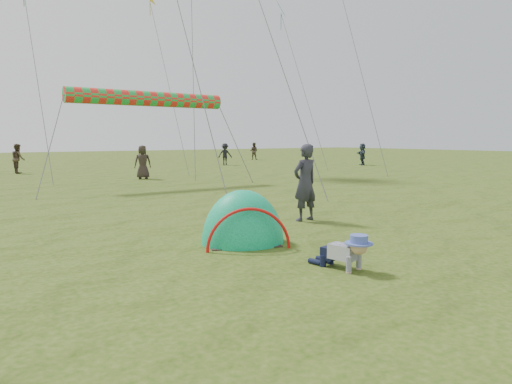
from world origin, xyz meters
TOP-DOWN VIEW (x-y plane):
  - ground at (0.00, 0.00)m, footprint 140.00×140.00m
  - crawling_toddler at (-0.25, 0.34)m, footprint 0.69×0.88m
  - popup_tent at (-0.58, 2.82)m, footprint 2.04×1.88m
  - standing_adult at (2.06, 4.00)m, footprint 0.72×0.49m
  - crowd_person_3 at (12.77, 25.69)m, footprint 1.22×0.93m
  - crowd_person_7 at (-1.57, 25.56)m, footprint 0.70×0.88m
  - crowd_person_10 at (3.10, 17.74)m, footprint 0.96×0.75m
  - crowd_person_11 at (21.45, 19.59)m, footprint 1.24×1.59m
  - crowd_person_13 at (19.61, 31.69)m, footprint 1.00×1.02m
  - rainbow_tube_kite at (2.10, 14.27)m, footprint 6.82×0.64m
  - diamond_kite_4 at (15.02, 21.65)m, footprint 1.22×1.22m

SIDE VIEW (x-z plane):
  - ground at x=0.00m, z-range 0.00..0.00m
  - popup_tent at x=-0.58m, z-range -1.07..1.07m
  - crawling_toddler at x=-0.25m, z-range 0.00..0.61m
  - crowd_person_13 at x=19.61m, z-range 0.00..1.65m
  - crowd_person_3 at x=12.77m, z-range 0.00..1.68m
  - crowd_person_11 at x=21.45m, z-range 0.00..1.68m
  - crowd_person_10 at x=3.10m, z-range 0.00..1.72m
  - crowd_person_7 at x=-1.57m, z-range 0.00..1.75m
  - standing_adult at x=2.06m, z-range 0.00..1.94m
  - rainbow_tube_kite at x=2.10m, z-range 3.43..4.07m
  - diamond_kite_4 at x=15.02m, z-range 10.59..11.59m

